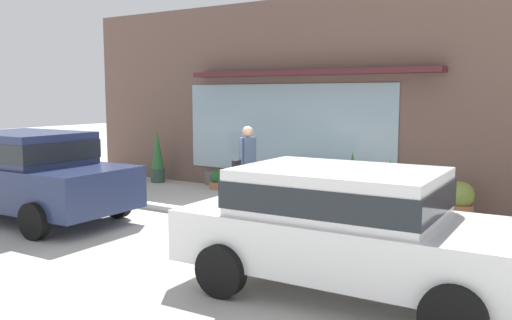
# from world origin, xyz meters

# --- Properties ---
(ground_plane) EXTENTS (60.00, 60.00, 0.00)m
(ground_plane) POSITION_xyz_m (0.00, 0.00, 0.00)
(ground_plane) COLOR #B2AFA8
(curb_strip) EXTENTS (14.00, 0.24, 0.12)m
(curb_strip) POSITION_xyz_m (0.00, -0.20, 0.06)
(curb_strip) COLOR #B2B2AD
(curb_strip) RESTS_ON ground_plane
(storefront) EXTENTS (14.00, 0.81, 4.71)m
(storefront) POSITION_xyz_m (-0.01, 3.19, 2.32)
(storefront) COLOR brown
(storefront) RESTS_ON ground_plane
(fire_hydrant) EXTENTS (0.40, 0.36, 0.93)m
(fire_hydrant) POSITION_xyz_m (0.30, 1.09, 0.47)
(fire_hydrant) COLOR #B2B2B7
(fire_hydrant) RESTS_ON ground_plane
(pedestrian_with_handbag) EXTENTS (0.27, 0.65, 1.76)m
(pedestrian_with_handbag) POSITION_xyz_m (-0.40, 0.95, 1.03)
(pedestrian_with_handbag) COLOR brown
(pedestrian_with_handbag) RESTS_ON ground_plane
(parked_car_navy) EXTENTS (4.18, 2.18, 1.70)m
(parked_car_navy) POSITION_xyz_m (-3.38, -2.18, 0.95)
(parked_car_navy) COLOR navy
(parked_car_navy) RESTS_ON ground_plane
(parked_car_white) EXTENTS (4.36, 2.15, 1.53)m
(parked_car_white) POSITION_xyz_m (3.40, -2.52, 0.88)
(parked_car_white) COLOR white
(parked_car_white) RESTS_ON ground_plane
(potted_plant_low_front) EXTENTS (0.38, 0.38, 0.49)m
(potted_plant_low_front) POSITION_xyz_m (-2.36, 2.49, 0.24)
(potted_plant_low_front) COLOR #9E6042
(potted_plant_low_front) RESTS_ON ground_plane
(potted_plant_corner_tall) EXTENTS (0.38, 0.38, 1.18)m
(potted_plant_corner_tall) POSITION_xyz_m (1.34, 2.51, 0.56)
(potted_plant_corner_tall) COLOR #9E6042
(potted_plant_corner_tall) RESTS_ON ground_plane
(potted_plant_trailing_edge) EXTENTS (0.39, 0.39, 1.47)m
(potted_plant_trailing_edge) POSITION_xyz_m (-4.44, 2.52, 0.70)
(potted_plant_trailing_edge) COLOR #33473D
(potted_plant_trailing_edge) RESTS_ON ground_plane
(potted_plant_by_entrance) EXTENTS (0.58, 0.58, 0.90)m
(potted_plant_by_entrance) POSITION_xyz_m (0.26, 2.67, 0.51)
(potted_plant_by_entrance) COLOR #33473D
(potted_plant_by_entrance) RESTS_ON ground_plane
(potted_plant_window_left) EXTENTS (0.53, 0.53, 0.74)m
(potted_plant_window_left) POSITION_xyz_m (3.66, 2.37, 0.37)
(potted_plant_window_left) COLOR #9E6042
(potted_plant_window_left) RESTS_ON ground_plane
(potted_plant_near_hydrant) EXTENTS (0.42, 0.42, 1.11)m
(potted_plant_near_hydrant) POSITION_xyz_m (2.21, 2.43, 0.53)
(potted_plant_near_hydrant) COLOR #B7B2A3
(potted_plant_near_hydrant) RESTS_ON ground_plane
(potted_plant_doorstep) EXTENTS (0.47, 0.47, 0.75)m
(potted_plant_doorstep) POSITION_xyz_m (-0.69, 2.82, 0.41)
(potted_plant_doorstep) COLOR #33473D
(potted_plant_doorstep) RESTS_ON ground_plane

